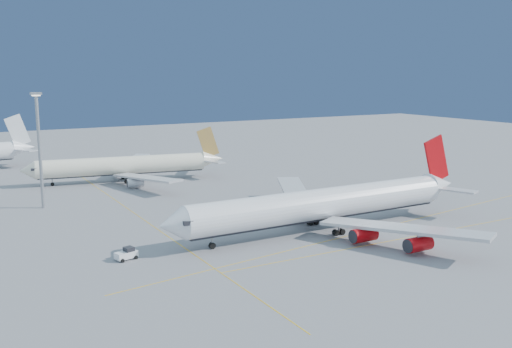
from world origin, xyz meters
name	(u,v)px	position (x,y,z in m)	size (l,w,h in m)	color
ground	(356,223)	(0.00, 0.00, 0.00)	(500.00, 500.00, 0.00)	slate
taxiway_lines	(284,225)	(-14.71, 6.34, 0.01)	(118.86, 140.00, 0.02)	#E1A90C
airliner_virgin	(328,204)	(-8.56, -1.07, 5.57)	(74.76, 67.34, 18.49)	white
airliner_etihad	(127,165)	(-29.23, 73.16, 4.86)	(61.02, 55.80, 15.96)	#EBE4C8
pushback_tug	(127,254)	(-51.52, 0.57, 1.01)	(4.22, 3.13, 2.17)	white
light_mast	(39,141)	(-57.79, 49.03, 16.63)	(2.44, 2.44, 28.18)	gray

